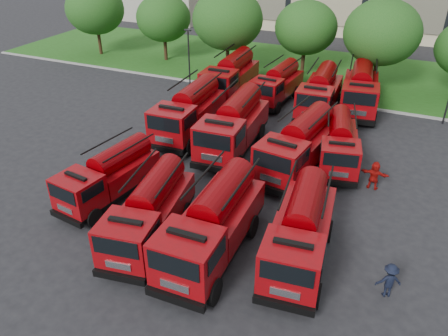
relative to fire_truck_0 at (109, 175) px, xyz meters
The scene contains 26 objects.
ground 5.58m from the fire_truck_0, 16.16° to the left, with size 140.00×140.00×0.00m, color black.
lawn 28.01m from the fire_truck_0, 79.36° to the left, with size 70.00×16.00×0.12m, color #1E4813.
curb 20.12m from the fire_truck_0, 75.09° to the left, with size 70.00×0.30×0.14m, color gray.
tree_0 30.32m from the fire_truck_0, 128.72° to the left, with size 6.30×6.30×7.70m.
tree_1 26.96m from the fire_truck_0, 113.86° to the left, with size 5.71×5.71×6.98m.
tree_2 23.49m from the fire_truck_0, 97.03° to the left, with size 6.72×6.72×8.22m.
tree_3 26.03m from the fire_truck_0, 80.72° to the left, with size 5.88×5.88×7.19m.
tree_4 26.73m from the fire_truck_0, 65.05° to the left, with size 6.55×6.55×8.01m.
lamp_post_0 19.36m from the fire_truck_0, 104.50° to the left, with size 0.60×0.25×5.11m.
fire_truck_0 is the anchor object (origin of this frame).
fire_truck_1 4.53m from the fire_truck_0, 28.16° to the right, with size 3.45×7.26×3.18m.
fire_truck_2 7.53m from the fire_truck_0, 14.84° to the right, with size 2.94×7.70×3.48m.
fire_truck_3 11.09m from the fire_truck_0, ahead, with size 3.23×7.40×3.27m.
fire_truck_4 9.14m from the fire_truck_0, 88.56° to the left, with size 3.14×7.96×3.57m.
fire_truck_5 9.16m from the fire_truck_0, 63.81° to the left, with size 3.31×8.17×3.65m.
fire_truck_6 11.39m from the fire_truck_0, 39.58° to the left, with size 3.70×7.98×3.50m.
fire_truck_7 14.17m from the fire_truck_0, 39.65° to the left, with size 3.53×6.89×2.99m.
fire_truck_8 17.50m from the fire_truck_0, 90.49° to the left, with size 3.08×7.96×3.59m.
fire_truck_9 18.32m from the fire_truck_0, 77.43° to the left, with size 2.96×6.95×3.08m.
fire_truck_10 18.63m from the fire_truck_0, 65.13° to the left, with size 3.05×7.62×3.41m.
fire_truck_11 21.54m from the fire_truck_0, 60.28° to the left, with size 3.59×8.03×3.54m.
firefighter_1 6.32m from the fire_truck_0, 36.48° to the right, with size 0.91×0.50×1.87m, color black.
firefighter_2 11.14m from the fire_truck_0, ahead, with size 1.04×0.59×1.77m, color #A70F0C.
firefighter_3 15.24m from the fire_truck_0, ahead, with size 1.08×0.55×1.66m, color black.
firefighter_4 6.72m from the fire_truck_0, 88.75° to the left, with size 0.74×0.49×1.52m, color black.
firefighter_5 15.23m from the fire_truck_0, 27.66° to the left, with size 1.63×0.70×1.75m, color #A70F0C.
Camera 1 is at (9.04, -17.81, 14.06)m, focal length 35.00 mm.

